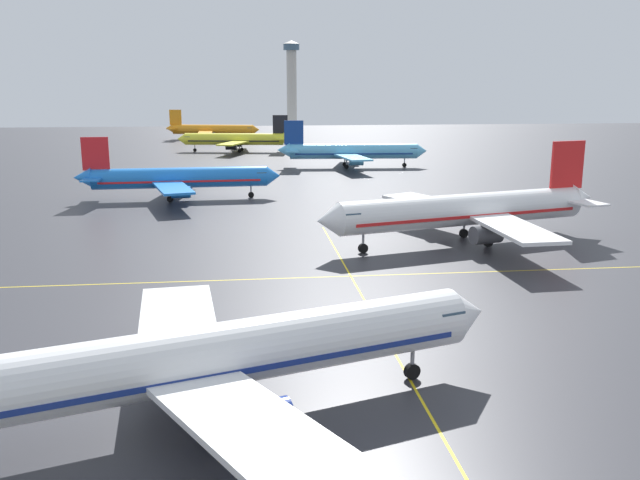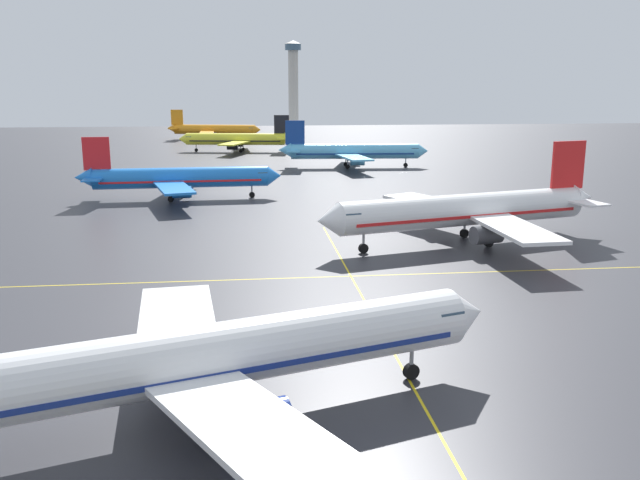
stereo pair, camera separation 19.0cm
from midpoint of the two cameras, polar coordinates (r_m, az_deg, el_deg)
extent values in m
cylinder|color=white|center=(41.64, -8.05, -9.46)|extent=(32.21, 13.66, 3.87)
cone|color=white|center=(49.12, 12.16, -6.07)|extent=(3.68, 4.42, 3.79)
cube|color=white|center=(34.17, -5.43, -15.84)|extent=(12.19, 15.88, 0.41)
cube|color=white|center=(49.49, -12.04, -6.66)|extent=(6.82, 15.73, 0.41)
cylinder|color=navy|center=(37.94, -5.30, -14.98)|extent=(3.95, 3.10, 2.14)
cylinder|color=navy|center=(47.16, -9.59, -9.29)|extent=(3.95, 3.10, 2.14)
cube|color=#385166|center=(47.64, 9.91, -5.86)|extent=(2.83, 3.95, 0.71)
cube|color=navy|center=(41.83, -8.03, -10.07)|extent=(29.74, 12.90, 0.37)
cylinder|color=#99999E|center=(47.66, 7.71, -9.70)|extent=(0.29, 0.29, 1.68)
cylinder|color=black|center=(48.11, 7.67, -10.93)|extent=(1.21, 0.78, 1.12)
cylinder|color=#99999E|center=(39.90, -9.71, -14.54)|extent=(0.29, 0.29, 1.68)
cylinder|color=black|center=(40.43, -9.65, -15.94)|extent=(1.21, 0.78, 1.12)
cylinder|color=#99999E|center=(44.54, -11.50, -11.55)|extent=(0.29, 0.29, 1.68)
cylinder|color=black|center=(45.02, -11.43, -12.85)|extent=(1.21, 0.78, 1.12)
cylinder|color=white|center=(87.45, 11.92, 2.50)|extent=(34.06, 12.56, 4.05)
cone|color=white|center=(79.02, 0.61, 1.67)|extent=(3.69, 4.55, 3.97)
cone|color=white|center=(98.80, 21.13, 3.35)|extent=(4.28, 4.59, 3.85)
cube|color=red|center=(96.35, 20.12, 5.97)|extent=(5.05, 1.67, 6.40)
cube|color=white|center=(99.71, 18.95, 3.61)|extent=(4.71, 6.23, 0.26)
cube|color=white|center=(94.98, 21.41, 2.97)|extent=(4.71, 6.23, 0.26)
cube|color=white|center=(95.69, 9.49, 3.12)|extent=(12.14, 16.79, 0.43)
cube|color=white|center=(80.92, 16.01, 0.97)|extent=(6.28, 16.24, 0.43)
cylinder|color=#4C4C51|center=(92.33, 9.88, 1.87)|extent=(4.08, 3.09, 2.24)
cylinder|color=#4C4C51|center=(83.24, 13.80, 0.45)|extent=(4.08, 3.09, 2.24)
cube|color=#385166|center=(79.84, 2.24, 2.21)|extent=(2.80, 4.09, 0.75)
cube|color=red|center=(87.54, 11.90, 2.18)|extent=(31.43, 11.90, 0.38)
cylinder|color=#99999E|center=(81.36, 3.60, 0.10)|extent=(0.30, 0.30, 1.76)
cylinder|color=black|center=(81.63, 3.59, -0.71)|extent=(1.26, 0.76, 1.17)
cylinder|color=#99999E|center=(91.38, 12.03, 1.28)|extent=(0.30, 0.30, 1.76)
cylinder|color=black|center=(91.62, 11.99, 0.56)|extent=(1.26, 0.76, 1.17)
cylinder|color=#99999E|center=(86.90, 14.01, 0.57)|extent=(0.30, 0.30, 1.76)
cylinder|color=black|center=(87.16, 13.97, -0.18)|extent=(1.26, 0.76, 1.17)
cylinder|color=blue|center=(121.28, -11.73, 5.18)|extent=(30.25, 4.79, 3.58)
cone|color=blue|center=(121.55, -4.01, 5.44)|extent=(2.59, 3.60, 3.51)
cone|color=blue|center=(123.18, -19.49, 5.00)|extent=(3.15, 3.52, 3.40)
cube|color=red|center=(122.30, -18.50, 6.93)|extent=(4.53, 0.52, 5.65)
cube|color=blue|center=(120.07, -18.80, 4.86)|extent=(3.21, 5.01, 0.23)
cube|color=blue|center=(125.59, -18.37, 5.22)|extent=(3.21, 5.01, 0.23)
cube|color=blue|center=(113.50, -12.38, 4.33)|extent=(8.24, 14.90, 0.38)
cube|color=blue|center=(129.32, -11.98, 5.39)|extent=(7.20, 14.75, 0.38)
cylinder|color=blue|center=(116.68, -11.71, 3.98)|extent=(3.28, 2.11, 1.98)
cylinder|color=blue|center=(126.36, -11.51, 4.68)|extent=(3.28, 2.11, 1.98)
cube|color=#385166|center=(121.32, -5.04, 5.65)|extent=(1.83, 3.36, 0.66)
cube|color=red|center=(121.34, -11.72, 4.97)|extent=(27.85, 4.73, 0.34)
cylinder|color=#99999E|center=(121.61, -5.90, 4.30)|extent=(0.26, 0.26, 1.55)
cylinder|color=black|center=(121.77, -5.89, 3.82)|extent=(1.05, 0.47, 1.04)
cylinder|color=#99999E|center=(119.30, -12.64, 3.88)|extent=(0.26, 0.26, 1.55)
cylinder|color=black|center=(119.47, -12.61, 3.39)|extent=(1.05, 0.47, 1.04)
cylinder|color=#99999E|center=(124.13, -12.50, 4.24)|extent=(0.26, 0.26, 1.55)
cylinder|color=black|center=(124.29, -12.48, 3.77)|extent=(1.05, 0.47, 1.04)
cylinder|color=#5BB7E5|center=(164.64, 2.82, 7.50)|extent=(30.94, 5.63, 3.65)
cone|color=#5BB7E5|center=(167.10, 8.55, 7.45)|extent=(2.73, 3.73, 3.58)
cone|color=#5BB7E5|center=(163.81, -3.13, 7.60)|extent=(3.29, 3.66, 3.47)
cube|color=navy|center=(163.47, -2.26, 9.05)|extent=(4.63, 0.64, 5.77)
cube|color=#5BB7E5|center=(160.94, -2.41, 7.51)|extent=(3.39, 5.19, 0.23)
cube|color=#5BB7E5|center=(166.69, -2.43, 7.70)|extent=(3.39, 5.19, 0.23)
cube|color=#5BB7E5|center=(156.52, 2.76, 6.99)|extent=(7.03, 14.99, 0.38)
cube|color=#5BB7E5|center=(172.71, 2.23, 7.57)|extent=(8.72, 15.24, 0.38)
cylinder|color=#5BB7E5|center=(159.91, 3.06, 6.67)|extent=(3.39, 2.23, 2.02)
cylinder|color=#5BB7E5|center=(169.80, 2.71, 7.05)|extent=(3.39, 2.23, 2.02)
cube|color=#385166|center=(166.63, 7.81, 7.64)|extent=(1.94, 3.47, 0.67)
cube|color=navy|center=(164.69, 2.82, 7.34)|extent=(28.48, 5.51, 0.35)
cylinder|color=#99999E|center=(166.58, 7.12, 6.66)|extent=(0.27, 0.27, 1.59)
cylinder|color=black|center=(166.70, 7.11, 6.30)|extent=(1.08, 0.50, 1.06)
cylinder|color=#99999E|center=(162.24, 2.22, 6.58)|extent=(0.27, 0.27, 1.59)
cylinder|color=black|center=(162.36, 2.21, 6.21)|extent=(1.08, 0.50, 1.06)
cylinder|color=#99999E|center=(167.19, 2.06, 6.78)|extent=(0.27, 0.27, 1.59)
cylinder|color=black|center=(167.31, 2.06, 6.42)|extent=(1.08, 0.50, 1.06)
cylinder|color=yellow|center=(204.29, -7.28, 8.45)|extent=(29.59, 7.90, 3.49)
cone|color=yellow|center=(207.47, -11.66, 8.36)|extent=(2.88, 3.74, 3.42)
cone|color=yellow|center=(202.27, -2.71, 8.60)|extent=(3.41, 3.72, 3.32)
cube|color=black|center=(202.21, -3.41, 9.71)|extent=(4.41, 0.99, 5.51)
cube|color=yellow|center=(205.17, -3.19, 8.66)|extent=(3.63, 5.17, 0.22)
cube|color=yellow|center=(199.70, -3.34, 8.54)|extent=(3.63, 5.17, 0.22)
cube|color=yellow|center=(211.88, -6.69, 8.49)|extent=(5.56, 14.03, 0.37)
cube|color=yellow|center=(196.51, -7.38, 8.11)|extent=(9.34, 14.58, 0.37)
cylinder|color=black|center=(209.16, -7.11, 8.09)|extent=(3.38, 2.38, 1.93)
cylinder|color=black|center=(199.78, -7.54, 7.84)|extent=(3.38, 2.38, 1.93)
cube|color=#385166|center=(206.94, -11.10, 8.52)|extent=(2.12, 3.42, 0.64)
cube|color=black|center=(204.33, -7.28, 8.33)|extent=(27.27, 7.58, 0.33)
cylinder|color=#99999E|center=(206.76, -10.56, 7.77)|extent=(0.26, 0.26, 1.52)
cylinder|color=black|center=(206.85, -10.55, 7.49)|extent=(1.06, 0.56, 1.01)
cylinder|color=#99999E|center=(206.54, -6.65, 7.89)|extent=(0.26, 0.26, 1.52)
cylinder|color=black|center=(206.64, -6.64, 7.62)|extent=(1.06, 0.56, 1.01)
cylinder|color=#99999E|center=(201.84, -6.86, 7.77)|extent=(0.26, 0.26, 1.52)
cylinder|color=black|center=(201.94, -6.85, 7.48)|extent=(1.06, 0.56, 1.01)
cylinder|color=orange|center=(248.89, -9.05, 9.21)|extent=(29.13, 9.08, 3.45)
cone|color=orange|center=(245.65, -5.45, 9.26)|extent=(2.98, 3.77, 3.38)
cone|color=orange|center=(253.12, -12.61, 9.20)|extent=(3.49, 3.78, 3.27)
cube|color=orange|center=(252.21, -12.14, 10.10)|extent=(4.33, 1.17, 5.44)
cube|color=orange|center=(249.96, -12.38, 9.17)|extent=(3.77, 5.19, 0.22)
cube|color=orange|center=(255.16, -12.02, 9.26)|extent=(3.77, 5.19, 0.22)
cube|color=orange|center=(241.68, -9.69, 8.94)|extent=(4.88, 13.66, 0.36)
cube|color=orange|center=(256.61, -8.84, 9.21)|extent=(9.72, 14.36, 0.36)
cylinder|color=#333338|center=(244.40, -9.26, 8.73)|extent=(3.40, 2.47, 1.90)
cylinder|color=#333338|center=(253.53, -8.74, 8.90)|extent=(3.40, 2.47, 1.90)
cube|color=#385166|center=(245.99, -5.93, 9.37)|extent=(2.22, 3.43, 0.63)
cube|color=orange|center=(248.91, -9.05, 9.11)|extent=(26.86, 8.66, 0.33)
cylinder|color=#99999E|center=(246.52, -6.34, 8.74)|extent=(0.25, 0.25, 1.50)
cylinder|color=black|center=(246.60, -6.33, 8.51)|extent=(1.06, 0.60, 1.00)
cylinder|color=#99999E|center=(247.20, -9.58, 8.65)|extent=(0.25, 0.25, 1.50)
cylinder|color=black|center=(247.27, -9.57, 8.42)|extent=(1.06, 0.60, 1.00)
cylinder|color=#99999E|center=(251.76, -9.31, 8.74)|extent=(0.25, 0.25, 1.50)
cylinder|color=black|center=(251.83, -9.30, 8.51)|extent=(1.06, 0.60, 1.00)
cube|color=yellow|center=(72.01, 2.54, -3.07)|extent=(121.03, 0.20, 0.01)
cube|color=yellow|center=(52.65, 6.16, -9.37)|extent=(0.20, 91.84, 0.01)
cylinder|color=#ADA89E|center=(364.38, -2.42, 12.85)|extent=(5.20, 5.20, 36.61)
cylinder|color=#385166|center=(364.83, -2.45, 15.98)|extent=(8.40, 8.40, 3.20)
cone|color=#ADA89E|center=(364.96, -2.46, 16.37)|extent=(8.82, 8.82, 1.80)
camera|label=1|loc=(0.09, -90.08, -0.02)|focal=37.87mm
camera|label=2|loc=(0.09, 89.92, 0.02)|focal=37.87mm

